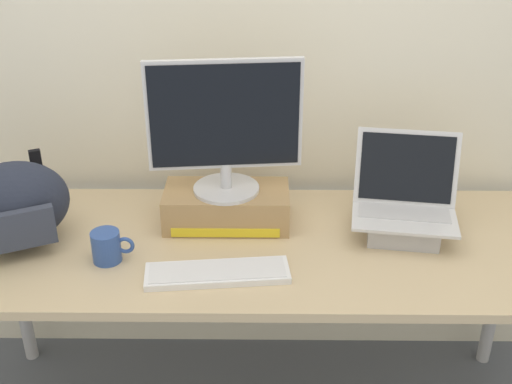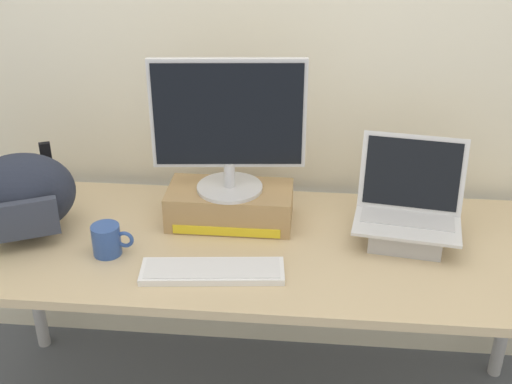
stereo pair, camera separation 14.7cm
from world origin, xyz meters
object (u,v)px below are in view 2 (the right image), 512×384
at_px(desktop_monitor, 228,126).
at_px(coffee_mug, 107,240).
at_px(external_keyboard, 212,271).
at_px(open_laptop, 407,221).
at_px(toner_box_yellow, 230,205).
at_px(messenger_backpack, 21,195).

bearing_deg(desktop_monitor, coffee_mug, -151.95).
bearing_deg(coffee_mug, external_keyboard, -13.44).
distance_m(open_laptop, external_keyboard, 0.64).
height_order(toner_box_yellow, messenger_backpack, messenger_backpack).
relative_size(desktop_monitor, open_laptop, 1.35).
bearing_deg(messenger_backpack, desktop_monitor, -13.87).
relative_size(toner_box_yellow, desktop_monitor, 0.85).
height_order(desktop_monitor, external_keyboard, desktop_monitor).
bearing_deg(desktop_monitor, external_keyboard, -97.94).
xyz_separation_m(desktop_monitor, messenger_backpack, (-0.65, -0.13, -0.21)).
distance_m(toner_box_yellow, coffee_mug, 0.42).
relative_size(open_laptop, messenger_backpack, 0.90).
xyz_separation_m(toner_box_yellow, coffee_mug, (-0.35, -0.23, -0.01)).
xyz_separation_m(toner_box_yellow, open_laptop, (0.57, -0.06, 0.01)).
bearing_deg(desktop_monitor, open_laptop, -11.59).
distance_m(toner_box_yellow, open_laptop, 0.57).
bearing_deg(open_laptop, coffee_mug, -161.24).
bearing_deg(coffee_mug, desktop_monitor, 33.63).
relative_size(open_laptop, external_keyboard, 0.83).
distance_m(external_keyboard, messenger_backpack, 0.67).
bearing_deg(coffee_mug, messenger_backpack, 160.70).
xyz_separation_m(open_laptop, external_keyboard, (-0.58, -0.25, -0.06)).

